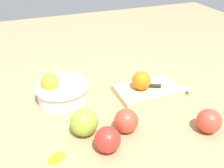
{
  "coord_description": "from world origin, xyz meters",
  "views": [
    {
      "loc": [
        -0.25,
        -0.62,
        0.51
      ],
      "look_at": [
        0.03,
        0.12,
        0.04
      ],
      "focal_mm": 41.06,
      "sensor_mm": 36.0,
      "label": 1
    }
  ],
  "objects_px": {
    "apple_front_right": "(209,121)",
    "apple_front_left_2": "(84,122)",
    "apple_front_center": "(127,121)",
    "bowl": "(61,90)",
    "cutting_board": "(147,90)",
    "orange_on_board": "(141,81)",
    "apple_front_left": "(108,140)",
    "knife": "(164,87)"
  },
  "relations": [
    {
      "from": "knife",
      "to": "apple_front_left",
      "type": "bearing_deg",
      "value": -145.98
    },
    {
      "from": "bowl",
      "to": "apple_front_center",
      "type": "height_order",
      "value": "bowl"
    },
    {
      "from": "bowl",
      "to": "apple_front_left",
      "type": "bearing_deg",
      "value": -76.96
    },
    {
      "from": "bowl",
      "to": "apple_front_left_2",
      "type": "xyz_separation_m",
      "value": [
        0.03,
        -0.2,
        0.0
      ]
    },
    {
      "from": "bowl",
      "to": "orange_on_board",
      "type": "distance_m",
      "value": 0.29
    },
    {
      "from": "knife",
      "to": "apple_front_right",
      "type": "height_order",
      "value": "apple_front_right"
    },
    {
      "from": "orange_on_board",
      "to": "apple_front_right",
      "type": "distance_m",
      "value": 0.27
    },
    {
      "from": "knife",
      "to": "apple_front_left",
      "type": "height_order",
      "value": "apple_front_left"
    },
    {
      "from": "knife",
      "to": "orange_on_board",
      "type": "bearing_deg",
      "value": 162.13
    },
    {
      "from": "apple_front_center",
      "to": "apple_front_left",
      "type": "bearing_deg",
      "value": -145.72
    },
    {
      "from": "bowl",
      "to": "cutting_board",
      "type": "relative_size",
      "value": 0.82
    },
    {
      "from": "apple_front_right",
      "to": "apple_front_left_2",
      "type": "distance_m",
      "value": 0.36
    },
    {
      "from": "apple_front_left",
      "to": "apple_front_right",
      "type": "bearing_deg",
      "value": -6.17
    },
    {
      "from": "orange_on_board",
      "to": "apple_front_left",
      "type": "distance_m",
      "value": 0.31
    },
    {
      "from": "bowl",
      "to": "orange_on_board",
      "type": "relative_size",
      "value": 2.78
    },
    {
      "from": "cutting_board",
      "to": "apple_front_center",
      "type": "relative_size",
      "value": 3.19
    },
    {
      "from": "bowl",
      "to": "knife",
      "type": "relative_size",
      "value": 1.28
    },
    {
      "from": "apple_front_center",
      "to": "apple_front_left",
      "type": "height_order",
      "value": "same"
    },
    {
      "from": "cutting_board",
      "to": "apple_front_right",
      "type": "relative_size",
      "value": 3.16
    },
    {
      "from": "apple_front_center",
      "to": "orange_on_board",
      "type": "bearing_deg",
      "value": 52.13
    },
    {
      "from": "bowl",
      "to": "apple_front_center",
      "type": "distance_m",
      "value": 0.28
    },
    {
      "from": "apple_front_center",
      "to": "apple_front_right",
      "type": "height_order",
      "value": "same"
    },
    {
      "from": "knife",
      "to": "apple_front_center",
      "type": "height_order",
      "value": "apple_front_center"
    },
    {
      "from": "orange_on_board",
      "to": "apple_front_center",
      "type": "relative_size",
      "value": 0.94
    },
    {
      "from": "cutting_board",
      "to": "knife",
      "type": "xyz_separation_m",
      "value": [
        0.05,
        -0.02,
        0.02
      ]
    },
    {
      "from": "cutting_board",
      "to": "orange_on_board",
      "type": "distance_m",
      "value": 0.05
    },
    {
      "from": "orange_on_board",
      "to": "apple_front_center",
      "type": "distance_m",
      "value": 0.21
    },
    {
      "from": "knife",
      "to": "apple_front_left_2",
      "type": "xyz_separation_m",
      "value": [
        -0.33,
        -0.11,
        0.01
      ]
    },
    {
      "from": "cutting_board",
      "to": "apple_front_center",
      "type": "bearing_deg",
      "value": -133.81
    },
    {
      "from": "cutting_board",
      "to": "apple_front_left_2",
      "type": "relative_size",
      "value": 2.82
    },
    {
      "from": "orange_on_board",
      "to": "apple_front_center",
      "type": "xyz_separation_m",
      "value": [
        -0.13,
        -0.17,
        -0.02
      ]
    },
    {
      "from": "apple_front_left",
      "to": "apple_front_left_2",
      "type": "xyz_separation_m",
      "value": [
        -0.04,
        0.09,
        0.0
      ]
    },
    {
      "from": "bowl",
      "to": "apple_front_right",
      "type": "bearing_deg",
      "value": -40.9
    },
    {
      "from": "apple_front_center",
      "to": "apple_front_right",
      "type": "bearing_deg",
      "value": -21.44
    },
    {
      "from": "apple_front_left_2",
      "to": "apple_front_center",
      "type": "bearing_deg",
      "value": -14.8
    },
    {
      "from": "cutting_board",
      "to": "orange_on_board",
      "type": "height_order",
      "value": "orange_on_board"
    },
    {
      "from": "apple_front_right",
      "to": "bowl",
      "type": "bearing_deg",
      "value": 139.1
    },
    {
      "from": "bowl",
      "to": "knife",
      "type": "distance_m",
      "value": 0.37
    },
    {
      "from": "apple_front_right",
      "to": "apple_front_left_2",
      "type": "height_order",
      "value": "apple_front_left_2"
    },
    {
      "from": "apple_front_left",
      "to": "apple_front_left_2",
      "type": "height_order",
      "value": "apple_front_left_2"
    },
    {
      "from": "cutting_board",
      "to": "knife",
      "type": "relative_size",
      "value": 1.57
    },
    {
      "from": "orange_on_board",
      "to": "knife",
      "type": "xyz_separation_m",
      "value": [
        0.08,
        -0.03,
        -0.03
      ]
    }
  ]
}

